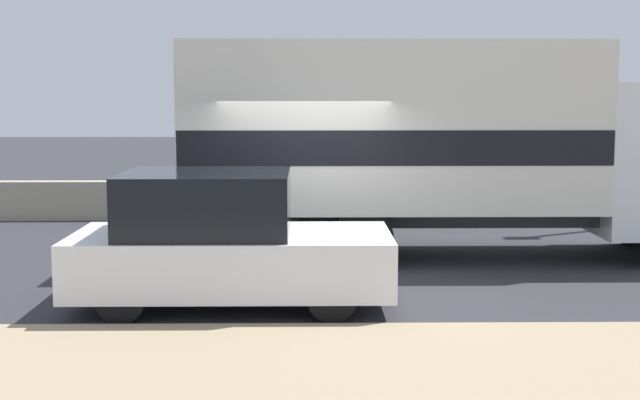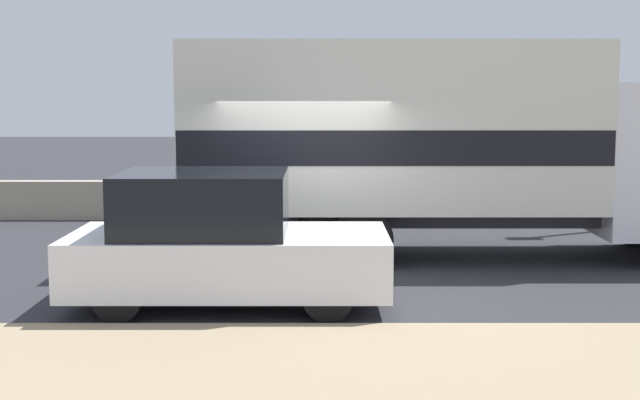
% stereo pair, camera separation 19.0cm
% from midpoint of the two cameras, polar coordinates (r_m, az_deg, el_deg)
% --- Properties ---
extents(ground_plane, '(80.00, 80.00, 0.00)m').
position_cam_midpoint_polar(ground_plane, '(11.93, -0.62, -5.81)').
color(ground_plane, '#2D2D33').
extents(stone_wall_backdrop, '(60.00, 0.35, 0.80)m').
position_cam_midpoint_polar(stone_wall_backdrop, '(18.44, -0.38, 0.00)').
color(stone_wall_backdrop, '#A39984').
rests_on(stone_wall_backdrop, ground_plane).
extents(box_truck, '(8.62, 2.45, 3.38)m').
position_cam_midpoint_polar(box_truck, '(14.22, 8.43, 3.84)').
color(box_truck, silver).
rests_on(box_truck, ground_plane).
extents(car_hatchback, '(3.90, 1.88, 1.66)m').
position_cam_midpoint_polar(car_hatchback, '(11.04, -5.80, -2.70)').
color(car_hatchback, silver).
rests_on(car_hatchback, ground_plane).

